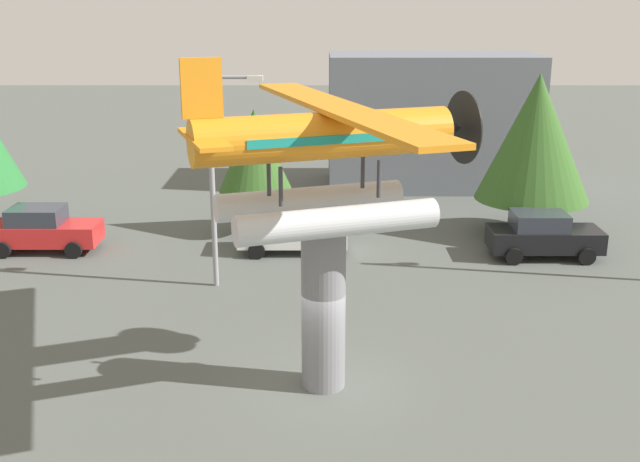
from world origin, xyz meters
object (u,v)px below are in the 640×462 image
object	(u,v)px
storefront_building	(428,121)
tree_east	(252,151)
floatplane_monument	(326,156)
car_mid_white	(288,230)
car_far_black	(540,235)
car_near_red	(39,230)
tree_center_back	(532,137)
display_pedestal	(320,307)
streetlight_primary	(215,166)

from	to	relation	value
storefront_building	tree_east	bearing A→B (deg)	-134.13
floatplane_monument	car_mid_white	distance (m)	11.97
car_far_black	car_near_red	bearing A→B (deg)	177.77
storefront_building	tree_east	world-z (taller)	storefront_building
car_far_black	tree_center_back	distance (m)	4.29
display_pedestal	storefront_building	distance (m)	22.75
car_near_red	car_mid_white	xyz separation A→B (m)	(9.65, -0.08, 0.00)
car_far_black	display_pedestal	bearing A→B (deg)	-129.57
display_pedestal	streetlight_primary	xyz separation A→B (m)	(-3.44, 7.11, 2.07)
storefront_building	tree_center_back	size ratio (longest dim) A/B	1.58
floatplane_monument	display_pedestal	bearing A→B (deg)	-180.00
floatplane_monument	streetlight_primary	distance (m)	8.11
display_pedestal	tree_east	world-z (taller)	tree_east
car_mid_white	streetlight_primary	distance (m)	5.45
car_near_red	car_mid_white	bearing A→B (deg)	-0.46
tree_east	tree_center_back	distance (m)	11.36
car_far_black	tree_center_back	bearing A→B (deg)	85.83
streetlight_primary	tree_center_back	distance (m)	13.36
streetlight_primary	tree_center_back	xyz separation A→B (m)	(12.02, 5.83, -0.10)
storefront_building	car_mid_white	bearing A→B (deg)	-121.48
streetlight_primary	tree_east	size ratio (longest dim) A/B	1.38
display_pedestal	car_far_black	xyz separation A→B (m)	(8.38, 10.13, -1.26)
floatplane_monument	car_near_red	bearing A→B (deg)	116.15
car_far_black	tree_east	size ratio (longest dim) A/B	0.81
tree_center_back	car_far_black	bearing A→B (deg)	-94.17
display_pedestal	floatplane_monument	distance (m)	3.81
floatplane_monument	car_mid_white	bearing A→B (deg)	77.83
car_mid_white	storefront_building	distance (m)	13.36
car_near_red	car_mid_white	distance (m)	9.65
car_mid_white	streetlight_primary	size ratio (longest dim) A/B	0.59
storefront_building	tree_center_back	xyz separation A→B (m)	(2.93, -9.05, 0.72)
display_pedestal	car_near_red	bearing A→B (deg)	134.91
floatplane_monument	storefront_building	distance (m)	22.79
display_pedestal	streetlight_primary	world-z (taller)	streetlight_primary
car_far_black	streetlight_primary	bearing A→B (deg)	-165.66
car_mid_white	storefront_building	world-z (taller)	storefront_building
streetlight_primary	car_far_black	bearing A→B (deg)	14.34
display_pedestal	streetlight_primary	bearing A→B (deg)	115.80
display_pedestal	floatplane_monument	world-z (taller)	floatplane_monument
car_near_red	streetlight_primary	bearing A→B (deg)	-26.96
car_far_black	storefront_building	xyz separation A→B (m)	(-2.72, 11.87, 2.50)
car_mid_white	tree_east	bearing A→B (deg)	121.50
streetlight_primary	storefront_building	size ratio (longest dim) A/B	0.68
car_mid_white	streetlight_primary	bearing A→B (deg)	-121.22
tree_east	streetlight_primary	bearing A→B (deg)	-96.30
car_far_black	tree_center_back	world-z (taller)	tree_center_back
display_pedestal	streetlight_primary	distance (m)	8.17
car_mid_white	tree_center_back	distance (m)	10.52
car_far_black	streetlight_primary	size ratio (longest dim) A/B	0.59
floatplane_monument	tree_east	xyz separation A→B (m)	(-2.88, 13.29, -2.44)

